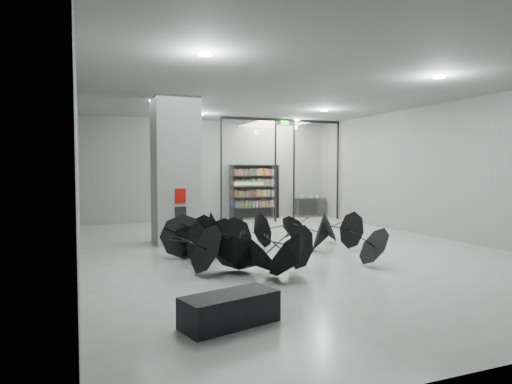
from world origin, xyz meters
name	(u,v)px	position (x,y,z in m)	size (l,w,h in m)	color
room	(289,138)	(0.00, 0.00, 2.84)	(14.00, 14.02, 4.01)	gray
column	(176,171)	(-2.50, 2.00, 2.00)	(1.20, 1.20, 4.00)	slate
fire_cabinet	(180,196)	(-2.50, 1.38, 1.35)	(0.28, 0.04, 0.38)	#A50A07
info_panel	(181,215)	(-2.50, 1.38, 0.85)	(0.30, 0.03, 0.42)	black
exit_sign	(285,123)	(2.40, 5.30, 3.82)	(0.30, 0.06, 0.15)	#0CE533
glass_partition	(282,166)	(2.39, 5.50, 2.18)	(5.06, 0.08, 4.00)	silver
bench	(230,309)	(-3.16, -4.77, 0.21)	(1.29, 0.55, 0.42)	black
bookshelf	(255,192)	(1.72, 6.75, 1.11)	(2.02, 0.40, 2.23)	black
shop_counter	(309,207)	(4.24, 6.72, 0.40)	(1.33, 0.53, 0.80)	black
umbrella_cluster	(254,246)	(-1.31, -0.90, 0.30)	(5.37, 4.81, 1.30)	black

